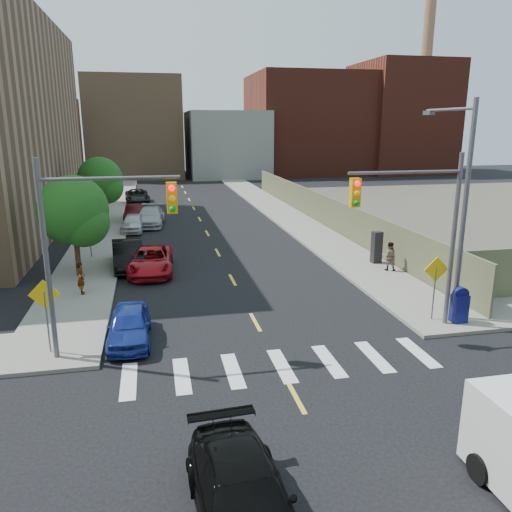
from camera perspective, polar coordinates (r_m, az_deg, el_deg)
name	(u,v)px	position (r m, az deg, el deg)	size (l,w,h in m)	color
ground	(316,435)	(14.18, 6.92, -19.66)	(160.00, 160.00, 0.00)	black
sidewalk_nw	(115,205)	(53.26, -15.83, 5.67)	(3.50, 73.00, 0.15)	gray
sidewalk_ne	(263,200)	(54.40, 0.76, 6.41)	(3.50, 73.00, 0.15)	gray
fence_north	(320,209)	(41.86, 7.28, 5.39)	(0.12, 44.00, 2.50)	#636C4C
gravel_lot	(497,212)	(52.61, 25.88, 4.59)	(36.00, 42.00, 0.06)	#595447
bg_bldg_west	(25,139)	(83.04, -24.93, 12.08)	(14.00, 18.00, 12.00)	#592319
bg_bldg_midwest	(135,128)	(83.06, -13.62, 14.05)	(14.00, 16.00, 15.00)	#8C6B4C
bg_bldg_center	(226,144)	(81.96, -3.49, 12.67)	(12.00, 16.00, 10.00)	gray
bg_bldg_east	(306,125)	(86.99, 5.75, 14.72)	(18.00, 18.00, 16.00)	#592319
bg_bldg_fareast	(400,118)	(91.25, 16.13, 14.86)	(14.00, 16.00, 18.00)	#592319
smokestack	(424,88)	(93.34, 18.64, 17.74)	(1.80, 1.80, 28.00)	#8C6B4C
signal_nw	(92,232)	(17.50, -18.26, 2.60)	(4.59, 0.30, 7.00)	#59595E
signal_ne	(420,219)	(20.02, 18.21, 4.06)	(4.59, 0.30, 7.00)	#59595E
streetlight_ne	(460,196)	(21.83, 22.28, 6.38)	(0.25, 3.70, 9.00)	#59595E
warn_sign_nw	(45,303)	(18.93, -22.96, -4.93)	(1.06, 0.06, 2.83)	#59595E
warn_sign_ne	(435,277)	(21.62, 19.83, -2.24)	(1.06, 0.06, 2.83)	#59595E
warn_sign_midwest	(89,227)	(31.84, -18.55, 3.15)	(1.06, 0.06, 2.83)	#59595E
tree_west_near	(74,214)	(27.75, -20.10, 4.51)	(3.66, 3.64, 5.52)	#332114
tree_west_far	(100,183)	(42.51, -17.38, 8.02)	(3.66, 3.64, 5.52)	#332114
parked_car_blue	(129,325)	(19.61, -14.28, -7.67)	(1.56, 3.87, 1.32)	navy
parked_car_black	(128,255)	(29.46, -14.45, 0.13)	(1.66, 4.75, 1.57)	black
parked_car_red	(151,260)	(28.23, -11.94, -0.50)	(2.36, 5.12, 1.42)	#A7101A
parked_car_silver	(150,216)	(41.64, -12.00, 4.45)	(2.12, 5.22, 1.52)	#A9ABB0
parked_car_white	(133,223)	(39.56, -13.87, 3.71)	(1.63, 4.05, 1.38)	silver
parked_car_maroon	(135,213)	(44.09, -13.69, 4.82)	(1.45, 4.17, 1.37)	#420D0F
parked_car_grey	(137,196)	(54.21, -13.42, 6.67)	(2.38, 5.17, 1.44)	black
black_sedan	(243,500)	(11.17, -1.45, -26.10)	(1.94, 4.76, 1.38)	black
mailbox	(460,305)	(22.04, 22.24, -5.21)	(0.62, 0.47, 1.50)	navy
payphone	(377,247)	(29.93, 13.62, 0.99)	(0.55, 0.45, 1.85)	black
pedestrian_west	(81,278)	(25.17, -19.35, -2.39)	(0.57, 0.37, 1.56)	gray
pedestrian_east	(389,256)	(28.54, 14.98, -0.02)	(0.78, 0.61, 1.60)	gray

